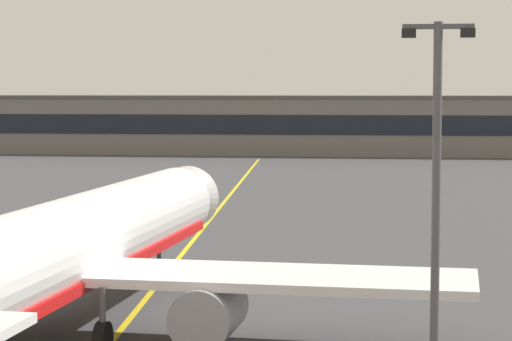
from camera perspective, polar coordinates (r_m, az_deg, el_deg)
The scene contains 5 objects.
taxiway_centreline at distance 56.67m, azimuth -4.80°, elevation -5.48°, with size 0.30×180.00×0.01m, color yellow.
airliner_foreground at distance 41.58m, azimuth -10.82°, elevation -4.47°, with size 32.24×41.52×11.65m.
apron_lamp_post at distance 33.68m, azimuth 9.62°, elevation -1.69°, with size 2.24×0.90×11.80m.
safety_cone_by_nose_gear at distance 56.66m, azimuth -3.76°, elevation -5.22°, with size 0.44×0.44×0.55m.
terminal_building at distance 156.98m, azimuth 3.18°, elevation 2.46°, with size 125.16×12.40×8.67m.
Camera 1 is at (11.53, -24.63, 9.76)m, focal length 74.65 mm.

